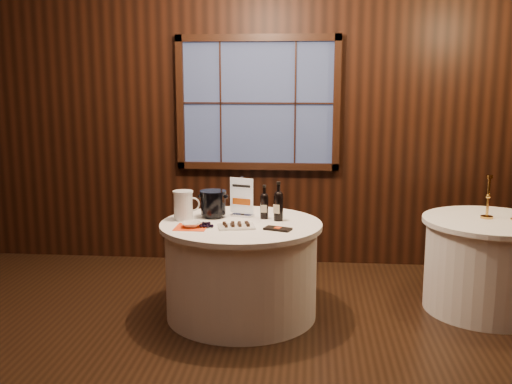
# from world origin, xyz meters

# --- Properties ---
(ground) EXTENTS (6.00, 6.00, 0.00)m
(ground) POSITION_xyz_m (0.00, 0.00, 0.00)
(ground) COLOR black
(ground) RESTS_ON ground
(back_wall) EXTENTS (6.00, 0.10, 3.00)m
(back_wall) POSITION_xyz_m (0.00, 2.48, 1.54)
(back_wall) COLOR black
(back_wall) RESTS_ON ground
(main_table) EXTENTS (1.28, 1.28, 0.77)m
(main_table) POSITION_xyz_m (0.00, 1.00, 0.39)
(main_table) COLOR white
(main_table) RESTS_ON ground
(side_table) EXTENTS (1.08, 1.08, 0.77)m
(side_table) POSITION_xyz_m (2.00, 1.30, 0.39)
(side_table) COLOR white
(side_table) RESTS_ON ground
(sign_stand) EXTENTS (0.20, 0.15, 0.33)m
(sign_stand) POSITION_xyz_m (-0.02, 1.22, 0.88)
(sign_stand) COLOR #B8B7BF
(sign_stand) RESTS_ON main_table
(port_bottle_left) EXTENTS (0.07, 0.07, 0.28)m
(port_bottle_left) POSITION_xyz_m (0.17, 1.16, 0.89)
(port_bottle_left) COLOR black
(port_bottle_left) RESTS_ON main_table
(port_bottle_right) EXTENTS (0.08, 0.09, 0.32)m
(port_bottle_right) POSITION_xyz_m (0.29, 1.10, 0.91)
(port_bottle_right) COLOR black
(port_bottle_right) RESTS_ON main_table
(ice_bucket) EXTENTS (0.22, 0.22, 0.22)m
(ice_bucket) POSITION_xyz_m (-0.25, 1.16, 0.89)
(ice_bucket) COLOR black
(ice_bucket) RESTS_ON main_table
(chocolate_plate) EXTENTS (0.31, 0.24, 0.04)m
(chocolate_plate) POSITION_xyz_m (-0.02, 0.83, 0.79)
(chocolate_plate) COLOR white
(chocolate_plate) RESTS_ON main_table
(chocolate_box) EXTENTS (0.22, 0.16, 0.02)m
(chocolate_box) POSITION_xyz_m (0.30, 0.79, 0.78)
(chocolate_box) COLOR black
(chocolate_box) RESTS_ON main_table
(grape_bunch) EXTENTS (0.17, 0.06, 0.04)m
(grape_bunch) POSITION_xyz_m (-0.25, 0.82, 0.79)
(grape_bunch) COLOR black
(grape_bunch) RESTS_ON main_table
(glass_pitcher) EXTENTS (0.22, 0.17, 0.24)m
(glass_pitcher) POSITION_xyz_m (-0.47, 1.06, 0.89)
(glass_pitcher) COLOR white
(glass_pitcher) RESTS_ON main_table
(orange_napkin) EXTENTS (0.24, 0.24, 0.00)m
(orange_napkin) POSITION_xyz_m (-0.36, 0.81, 0.77)
(orange_napkin) COLOR #F44414
(orange_napkin) RESTS_ON main_table
(cracker_bowl) EXTENTS (0.17, 0.17, 0.04)m
(cracker_bowl) POSITION_xyz_m (-0.36, 0.81, 0.79)
(cracker_bowl) COLOR white
(cracker_bowl) RESTS_ON orange_napkin
(brass_candlestick) EXTENTS (0.10, 0.10, 0.36)m
(brass_candlestick) POSITION_xyz_m (1.98, 1.34, 0.90)
(brass_candlestick) COLOR #B9883A
(brass_candlestick) RESTS_ON side_table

